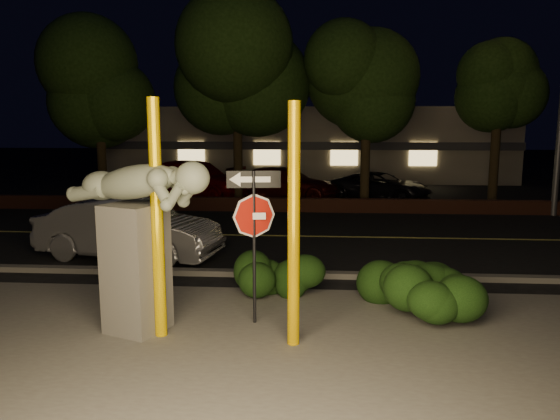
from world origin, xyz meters
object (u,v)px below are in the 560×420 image
object	(u,v)px
yellow_pole_right	(294,227)
parked_car_darkred	(285,184)
parked_car_red	(194,178)
signpost	(254,216)
sculpture	(137,227)
yellow_pole_left	(157,221)
silver_sedan	(129,229)
parked_car_dark	(380,186)

from	to	relation	value
yellow_pole_right	parked_car_darkred	bearing A→B (deg)	94.24
parked_car_red	signpost	bearing A→B (deg)	-139.60
parked_car_red	sculpture	bearing A→B (deg)	-146.52
parked_car_red	parked_car_darkred	bearing A→B (deg)	-70.02
yellow_pole_left	parked_car_darkred	world-z (taller)	yellow_pole_left
yellow_pole_left	silver_sedan	size ratio (longest dim) A/B	0.83
yellow_pole_left	yellow_pole_right	distance (m)	2.07
yellow_pole_right	parked_car_red	distance (m)	16.09
signpost	parked_car_darkred	xyz separation A→B (m)	(-0.43, 14.20, -1.12)
signpost	parked_car_red	distance (m)	15.12
silver_sedan	parked_car_red	distance (m)	10.45
parked_car_dark	yellow_pole_right	bearing A→B (deg)	-166.16
yellow_pole_left	parked_car_dark	world-z (taller)	yellow_pole_left
parked_car_darkred	parked_car_dark	bearing A→B (deg)	-75.08
silver_sedan	parked_car_red	size ratio (longest dim) A/B	0.88
sculpture	silver_sedan	size ratio (longest dim) A/B	0.62
yellow_pole_left	signpost	distance (m)	1.52
sculpture	parked_car_red	bearing A→B (deg)	121.61
signpost	parked_car_dark	bearing A→B (deg)	68.84
yellow_pole_right	silver_sedan	distance (m)	6.51
yellow_pole_right	signpost	distance (m)	1.06
sculpture	signpost	bearing A→B (deg)	36.46
yellow_pole_right	parked_car_dark	xyz separation A→B (m)	(2.89, 15.15, -1.21)
sculpture	silver_sedan	xyz separation A→B (m)	(-1.77, 4.49, -0.96)
yellow_pole_left	parked_car_darkred	bearing A→B (deg)	86.33
signpost	sculpture	xyz separation A→B (m)	(-1.77, -0.46, -0.11)
yellow_pole_left	parked_car_darkred	distance (m)	14.91
signpost	parked_car_dark	xyz separation A→B (m)	(3.57, 14.34, -1.22)
yellow_pole_left	parked_car_dark	distance (m)	15.82
silver_sedan	parked_car_dark	xyz separation A→B (m)	(7.10, 10.31, -0.15)
yellow_pole_left	signpost	xyz separation A→B (m)	(1.38, 0.63, -0.03)
yellow_pole_left	yellow_pole_right	bearing A→B (deg)	-4.95
signpost	sculpture	size ratio (longest dim) A/B	0.92
yellow_pole_left	parked_car_red	world-z (taller)	yellow_pole_left
sculpture	parked_car_darkred	world-z (taller)	sculpture
yellow_pole_left	sculpture	bearing A→B (deg)	155.49
yellow_pole_left	sculpture	size ratio (longest dim) A/B	1.33
sculpture	parked_car_darkred	bearing A→B (deg)	106.66
signpost	parked_car_darkred	bearing A→B (deg)	84.57
silver_sedan	parked_car_dark	bearing A→B (deg)	-23.51
signpost	silver_sedan	distance (m)	5.47
parked_car_darkred	parked_car_dark	world-z (taller)	parked_car_darkred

